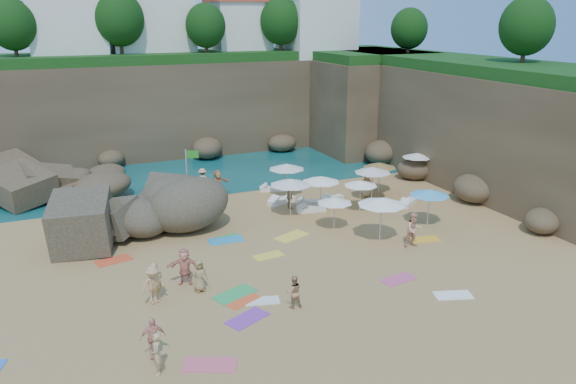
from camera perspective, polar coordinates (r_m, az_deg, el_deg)
name	(u,v)px	position (r m, az deg, el deg)	size (l,w,h in m)	color
ground	(276,247)	(30.21, -1.21, -5.65)	(120.00, 120.00, 0.00)	tan
seawater	(163,139)	(57.92, -12.63, 5.26)	(120.00, 120.00, 0.00)	#0C4751
cliff_back	(192,105)	(52.82, -9.68, 8.69)	(44.00, 8.00, 8.00)	brown
cliff_right	(465,123)	(45.48, 17.51, 6.73)	(8.00, 30.00, 8.00)	brown
cliff_corner	(362,103)	(53.92, 7.52, 8.97)	(10.00, 12.00, 8.00)	brown
rock_promontory	(48,190)	(43.37, -23.23, 0.16)	(12.00, 7.00, 2.00)	brown
clifftop_buildings	(197,23)	(53.24, -9.27, 16.61)	(28.48, 9.48, 7.00)	white
clifftop_trees	(238,23)	(47.74, -5.08, 16.70)	(35.60, 23.82, 4.40)	#11380F
rock_outcrop	(145,227)	(34.09, -14.35, -3.46)	(7.82, 5.86, 3.13)	brown
flag_pole	(189,174)	(34.72, -10.02, 1.86)	(0.81, 0.26, 4.19)	silver
parasol_0	(287,167)	(37.93, -0.15, 2.60)	(2.44, 2.44, 2.31)	silver
parasol_1	(290,182)	(34.10, 0.24, 1.03)	(2.54, 2.54, 2.40)	silver
parasol_2	(373,170)	(37.50, 8.60, 2.24)	(2.45, 2.45, 2.32)	silver
parasol_3	(417,155)	(42.91, 12.99, 3.66)	(2.23, 2.23, 2.11)	silver
parasol_4	(361,183)	(35.40, 7.40, 0.90)	(2.13, 2.13, 2.01)	silver
parasol_5	(321,179)	(35.21, 3.36, 1.31)	(2.39, 2.39, 2.26)	silver
parasol_6	(380,165)	(39.24, 9.29, 2.71)	(2.32, 2.32, 2.19)	silver
parasol_9	(335,200)	(32.17, 4.76, -0.86)	(2.04, 2.04, 1.93)	silver
parasol_10	(430,192)	(33.67, 14.20, -0.04)	(2.35, 2.35, 2.22)	silver
parasol_11	(382,201)	(30.68, 9.48, -0.95)	(2.64, 2.64, 2.50)	silver
lounger_0	(281,201)	(37.13, -0.68, -0.90)	(1.99, 0.66, 0.31)	white
lounger_1	(272,189)	(39.73, -1.59, 0.32)	(1.79, 0.60, 0.28)	white
lounger_2	(311,209)	(35.59, 2.36, -1.76)	(1.85, 0.62, 0.29)	white
lounger_3	(332,198)	(37.80, 4.53, -0.66)	(1.62, 0.54, 0.25)	silver
lounger_4	(309,203)	(36.85, 2.18, -1.08)	(1.73, 0.58, 0.27)	white
lounger_5	(408,203)	(37.65, 12.13, -1.06)	(1.80, 0.60, 0.28)	white
towel_1	(210,365)	(21.06, -7.95, -16.98)	(1.89, 0.94, 0.03)	#DD566C
towel_2	(243,300)	(24.98, -4.63, -10.92)	(1.58, 0.79, 0.03)	#EB5525
towel_3	(235,294)	(25.51, -5.44, -10.30)	(1.95, 0.97, 0.03)	green
towel_4	(269,256)	(29.19, -1.99, -6.48)	(1.57, 0.79, 0.03)	yellow
towel_5	(262,301)	(24.90, -2.63, -10.98)	(1.50, 0.75, 0.03)	white
towel_6	(247,318)	(23.63, -4.14, -12.69)	(1.81, 0.91, 0.03)	purple
towel_7	(114,260)	(29.97, -17.29, -6.66)	(1.76, 0.88, 0.03)	#EC4D29
towel_8	(226,240)	(31.29, -6.31, -4.88)	(1.91, 0.96, 0.03)	#2793D2
towel_9	(399,279)	(27.22, 11.17, -8.69)	(1.70, 0.85, 0.03)	#CE507A
towel_10	(424,239)	(32.12, 13.66, -4.70)	(1.68, 0.84, 0.03)	yellow
towel_11	(226,238)	(31.53, -6.31, -4.71)	(1.66, 0.83, 0.03)	green
towel_12	(292,236)	(31.63, 0.37, -4.52)	(1.95, 0.98, 0.03)	yellow
towel_13	(453,295)	(26.37, 16.43, -10.01)	(1.66, 0.83, 0.03)	white
person_stand_0	(156,282)	(25.15, -13.23, -8.90)	(0.65, 0.43, 1.79)	tan
person_stand_1	(294,292)	(24.07, 0.59, -10.09)	(0.71, 0.55, 1.46)	tan
person_stand_2	(203,180)	(39.88, -8.67, 1.23)	(1.08, 0.44, 1.67)	tan
person_stand_3	(290,196)	(35.89, 0.17, -0.45)	(0.95, 0.40, 1.63)	#A98354
person_stand_4	(366,185)	(38.54, 7.97, 0.73)	(0.84, 0.46, 1.72)	tan
person_stand_5	(218,183)	(38.38, -7.14, 0.86)	(1.81, 0.52, 1.95)	tan
person_stand_6	(157,354)	(20.56, -13.18, -15.70)	(0.57, 0.37, 1.56)	tan
person_lie_0	(154,298)	(25.27, -13.44, -10.47)	(1.10, 1.71, 0.45)	tan
person_lie_1	(154,353)	(21.72, -13.46, -15.60)	(0.93, 1.58, 0.39)	#E69982
person_lie_2	(200,287)	(25.91, -8.90, -9.53)	(0.72, 1.47, 0.39)	#9C7E4E
person_lie_3	(185,279)	(26.66, -10.38, -8.72)	(1.60, 1.72, 0.46)	#E28B76
person_lie_5	(413,240)	(30.91, 12.58, -4.83)	(0.92, 1.89, 0.71)	#E8A183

